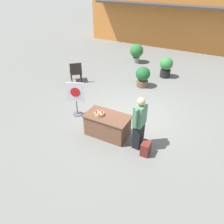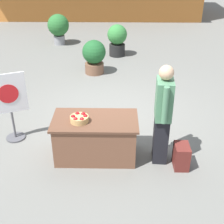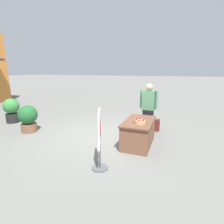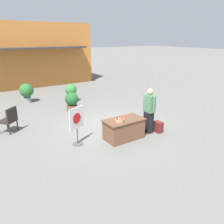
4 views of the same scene
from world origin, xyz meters
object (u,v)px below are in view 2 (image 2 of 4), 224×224
backpack (181,156)px  poster_board (10,104)px  person_visitor (163,115)px  potted_plant_far_left (58,27)px  potted_plant_near_left (117,39)px  potted_plant_near_right (94,56)px  display_table (95,138)px  apple_basket (79,118)px

backpack → poster_board: bearing=165.2°
poster_board → person_visitor: bearing=54.7°
person_visitor → poster_board: person_visitor is taller
person_visitor → backpack: (0.34, -0.21, -0.68)m
backpack → potted_plant_far_left: potted_plant_far_left is taller
poster_board → potted_plant_near_left: 5.32m
poster_board → potted_plant_near_right: 3.64m
backpack → potted_plant_far_left: size_ratio=0.39×
potted_plant_near_right → potted_plant_near_left: bearing=67.5°
display_table → potted_plant_far_left: bearing=104.6°
apple_basket → potted_plant_near_right: size_ratio=0.32×
person_visitor → backpack: bearing=152.2°
potted_plant_far_left → potted_plant_near_left: potted_plant_far_left is taller
display_table → potted_plant_near_left: bearing=86.2°
person_visitor → poster_board: (-2.70, 0.60, -0.14)m
person_visitor → potted_plant_near_left: bearing=-78.2°
potted_plant_far_left → backpack: bearing=-65.4°
person_visitor → display_table: bearing=0.0°
apple_basket → potted_plant_near_left: potted_plant_near_left is taller
display_table → apple_basket: apple_basket is taller
potted_plant_far_left → poster_board: bearing=-88.5°
apple_basket → person_visitor: 1.36m
apple_basket → person_visitor: bearing=-0.1°
display_table → apple_basket: bearing=-162.8°
display_table → apple_basket: size_ratio=4.77×
backpack → potted_plant_far_left: (-3.20, 6.99, 0.43)m
apple_basket → potted_plant_near_right: potted_plant_near_right is taller
person_visitor → poster_board: bearing=-8.4°
poster_board → potted_plant_near_right: poster_board is taller
apple_basket → potted_plant_far_left: potted_plant_far_left is taller
backpack → potted_plant_near_left: (-1.09, 5.75, 0.35)m
potted_plant_near_left → backpack: bearing=-79.3°
person_visitor → potted_plant_near_right: person_visitor is taller
person_visitor → backpack: person_visitor is taller
apple_basket → backpack: size_ratio=0.72×
person_visitor → apple_basket: bearing=4.0°
apple_basket → potted_plant_near_left: size_ratio=0.30×
poster_board → display_table: bearing=49.1°
potted_plant_near_right → backpack: bearing=-67.6°
apple_basket → potted_plant_far_left: 6.95m
apple_basket → potted_plant_near_left: (0.61, 5.54, -0.24)m
person_visitor → potted_plant_far_left: 7.37m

